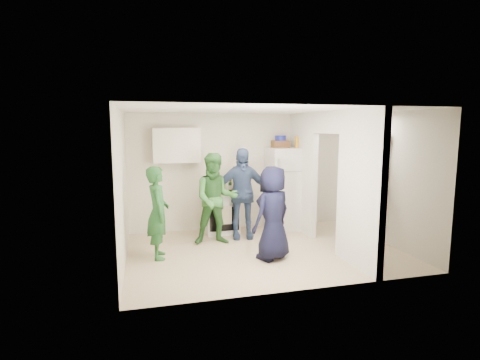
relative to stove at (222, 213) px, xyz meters
name	(u,v)px	position (x,y,z in m)	size (l,w,h in m)	color
floor	(264,251)	(0.50, -1.37, -0.42)	(4.80, 4.80, 0.00)	#C3AB89
wall_back	(241,172)	(0.50, 0.33, 0.83)	(4.80, 4.80, 0.00)	silver
wall_front	(305,200)	(0.50, -3.07, 0.83)	(4.80, 4.80, 0.00)	silver
wall_left	(122,188)	(-1.90, -1.37, 0.83)	(3.40, 3.40, 0.00)	silver
wall_right	(384,178)	(2.90, -1.37, 0.83)	(3.40, 3.40, 0.00)	silver
ceiling	(266,110)	(0.50, -1.37, 2.08)	(4.80, 4.80, 0.00)	white
partition_pier_back	(302,173)	(1.70, -0.27, 0.83)	(0.12, 1.20, 2.50)	silver
partition_pier_front	(360,190)	(1.70, -2.47, 0.83)	(0.12, 1.20, 2.50)	silver
partition_header	(329,122)	(1.70, -1.37, 1.88)	(0.12, 1.00, 0.40)	silver
stove	(222,213)	(0.00, 0.00, 0.00)	(0.70, 0.59, 0.84)	white
upper_cabinet	(176,145)	(-0.90, 0.15, 1.43)	(0.95, 0.34, 0.70)	silver
fridge	(285,189)	(1.40, -0.03, 0.47)	(0.73, 0.71, 1.78)	silver
wicker_basket	(280,144)	(1.30, 0.02, 1.43)	(0.35, 0.25, 0.15)	brown
blue_bowl	(280,138)	(1.30, 0.02, 1.56)	(0.24, 0.24, 0.11)	navy
yellow_cup_stack_top	(297,142)	(1.62, -0.13, 1.48)	(0.09, 0.09, 0.25)	orange
wall_clock	(243,151)	(0.55, 0.31, 1.28)	(0.22, 0.22, 0.03)	white
spice_shelf	(241,167)	(0.50, 0.28, 0.93)	(0.35, 0.08, 0.03)	olive
nook_window	(378,156)	(2.88, -1.17, 1.23)	(0.03, 0.70, 0.80)	black
nook_window_frame	(377,156)	(2.86, -1.17, 1.23)	(0.04, 0.76, 0.86)	white
nook_valance	(377,138)	(2.84, -1.17, 1.58)	(0.04, 0.82, 0.18)	white
yellow_cup_stack_stove	(218,190)	(-0.12, -0.22, 0.54)	(0.09, 0.09, 0.25)	yellow
red_cup	(234,192)	(0.22, -0.20, 0.48)	(0.09, 0.09, 0.12)	red
person_green_left	(158,213)	(-1.35, -1.25, 0.37)	(0.57, 0.38, 1.57)	#29672F
person_green_center	(216,199)	(-0.26, -0.72, 0.45)	(0.84, 0.66, 1.74)	#3C7935
person_denim	(242,193)	(0.31, -0.47, 0.49)	(1.06, 0.44, 1.81)	navy
person_navy	(273,213)	(0.50, -1.79, 0.37)	(0.77, 0.50, 1.58)	black
person_nook	(359,194)	(2.45, -1.26, 0.52)	(1.21, 0.70, 1.87)	black
bottle_a	(207,185)	(-0.29, 0.13, 0.58)	(0.06, 0.06, 0.33)	brown
bottle_b	(214,189)	(-0.18, -0.08, 0.54)	(0.06, 0.06, 0.24)	#1B5330
bottle_c	(217,185)	(-0.07, 0.13, 0.57)	(0.06, 0.06, 0.31)	silver
bottle_d	(223,187)	(0.02, -0.07, 0.58)	(0.08, 0.08, 0.32)	maroon
bottle_e	(224,185)	(0.09, 0.18, 0.57)	(0.07, 0.07, 0.31)	silver
bottle_f	(230,186)	(0.19, 0.01, 0.57)	(0.07, 0.07, 0.31)	#123417
bottle_g	(231,184)	(0.24, 0.16, 0.58)	(0.06, 0.06, 0.32)	#AA9137
bottle_h	(208,188)	(-0.31, -0.12, 0.56)	(0.06, 0.06, 0.29)	#AEB3BB
bottle_i	(223,185)	(0.05, 0.10, 0.58)	(0.08, 0.08, 0.32)	#54310E
bottle_j	(237,186)	(0.31, -0.11, 0.57)	(0.07, 0.07, 0.31)	#22581E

